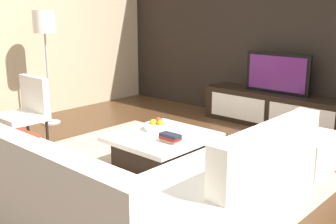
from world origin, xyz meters
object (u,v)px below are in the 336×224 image
(ottoman, at_px, (298,150))
(decorative_ball, at_px, (301,120))
(book_stack, at_px, (170,138))
(floor_lamp, at_px, (44,29))
(television, at_px, (277,73))
(accent_chair_near, at_px, (27,107))
(coffee_table, at_px, (162,151))
(sectional_couch, at_px, (132,189))
(fruit_bowl, at_px, (157,126))
(media_console, at_px, (275,110))

(ottoman, xyz_separation_m, decorative_ball, (0.00, 0.00, 0.34))
(book_stack, bearing_deg, floor_lamp, 173.78)
(television, distance_m, accent_chair_near, 3.44)
(coffee_table, bearing_deg, accent_chair_near, -162.58)
(accent_chair_near, bearing_deg, television, 48.85)
(television, bearing_deg, accent_chair_near, -123.53)
(coffee_table, bearing_deg, sectional_couch, -58.88)
(television, height_order, coffee_table, television)
(sectional_couch, relative_size, book_stack, 10.75)
(television, distance_m, decorative_ball, 1.63)
(accent_chair_near, bearing_deg, fruit_bowl, 14.77)
(media_console, xyz_separation_m, floor_lamp, (-2.58, -2.12, 1.15))
(floor_lamp, relative_size, decorative_ball, 5.88)
(accent_chair_near, distance_m, decorative_ball, 3.27)
(sectional_couch, distance_m, accent_chair_near, 2.45)
(floor_lamp, bearing_deg, ottoman, 13.18)
(television, height_order, ottoman, television)
(floor_lamp, height_order, decorative_ball, floor_lamp)
(television, distance_m, coffee_table, 2.37)
(television, height_order, accent_chair_near, television)
(accent_chair_near, distance_m, floor_lamp, 1.36)
(media_console, distance_m, accent_chair_near, 3.44)
(television, relative_size, book_stack, 4.43)
(sectional_couch, distance_m, floor_lamp, 3.49)
(coffee_table, height_order, fruit_bowl, fruit_bowl)
(media_console, xyz_separation_m, television, (0.00, 0.00, 0.54))
(media_console, bearing_deg, sectional_couch, -81.31)
(media_console, distance_m, sectional_couch, 3.33)
(accent_chair_near, height_order, book_stack, accent_chair_near)
(sectional_couch, height_order, book_stack, sectional_couch)
(sectional_couch, height_order, floor_lamp, floor_lamp)
(floor_lamp, distance_m, fruit_bowl, 2.50)
(fruit_bowl, relative_size, decorative_ball, 0.99)
(media_console, bearing_deg, ottoman, -52.87)
(television, xyz_separation_m, ottoman, (0.97, -1.29, -0.59))
(accent_chair_near, relative_size, fruit_bowl, 3.11)
(television, relative_size, coffee_table, 0.96)
(accent_chair_near, relative_size, book_stack, 3.93)
(floor_lamp, xyz_separation_m, ottoman, (3.56, 0.83, -1.20))
(coffee_table, distance_m, book_stack, 0.34)
(coffee_table, relative_size, floor_lamp, 0.61)
(ottoman, bearing_deg, sectional_couch, -103.19)
(coffee_table, height_order, ottoman, ottoman)
(media_console, bearing_deg, decorative_ball, -52.87)
(media_console, distance_m, floor_lamp, 3.53)
(sectional_couch, bearing_deg, ottoman, 76.81)
(television, distance_m, fruit_bowl, 2.24)
(media_console, height_order, coffee_table, media_console)
(accent_chair_near, relative_size, ottoman, 1.24)
(fruit_bowl, distance_m, decorative_ball, 1.55)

